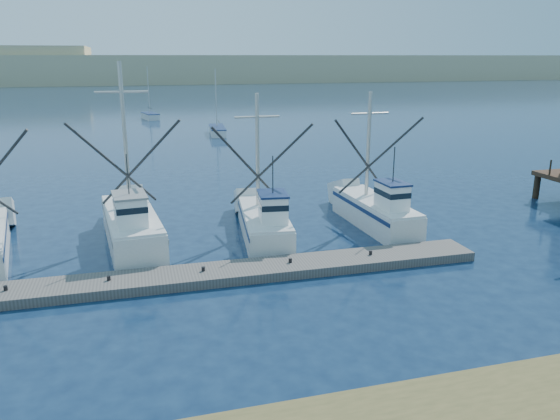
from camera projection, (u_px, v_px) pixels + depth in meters
name	position (u px, v px, depth m)	size (l,w,h in m)	color
ground	(394.00, 335.00, 19.45)	(500.00, 500.00, 0.00)	#0C1D37
floating_dock	(134.00, 283.00, 23.39)	(31.98, 2.13, 0.43)	#5D5853
dune_ridge	(144.00, 68.00, 212.61)	(360.00, 60.00, 10.00)	tan
trawler_fleet	(121.00, 231.00, 27.76)	(30.78, 8.62, 9.34)	silver
sailboat_near	(217.00, 131.00, 69.05)	(2.43, 6.79, 8.10)	silver
sailboat_far	(150.00, 116.00, 85.80)	(2.68, 5.06, 8.10)	silver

